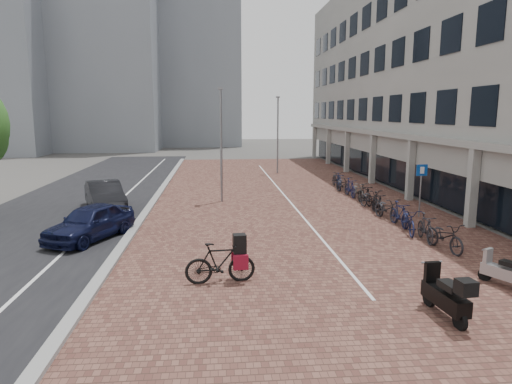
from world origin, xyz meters
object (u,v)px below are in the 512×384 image
Objects in this scene: scooter_front at (505,270)px; parking_sign at (421,182)px; hero_bike at (220,262)px; car_dark at (105,196)px; scooter_mid at (445,294)px; car_navy at (90,222)px.

parking_sign is at bearing 53.74° from scooter_front.
scooter_front is (7.74, -1.01, -0.12)m from hero_bike.
scooter_mid is (10.71, -12.95, -0.11)m from car_dark.
car_dark is at bearing 166.90° from parking_sign.
car_dark reaches higher than car_navy.
scooter_mid is (10.00, -7.58, -0.07)m from car_navy.
hero_bike is 5.82m from scooter_mid.
hero_bike reaches higher than scooter_front.
car_dark reaches higher than scooter_mid.
hero_bike reaches higher than scooter_mid.
car_navy is at bearing 128.31° from scooter_front.
hero_bike is (5.53, -10.27, -0.09)m from car_dark.
parking_sign reaches higher than car_dark.
car_navy is 2.27× the size of scooter_mid.
car_dark is (-0.71, 5.37, 0.04)m from car_navy.
car_dark is 2.47× the size of scooter_mid.
parking_sign is (14.71, -2.98, 0.93)m from car_dark.
car_navy is 1.62× the size of parking_sign.
parking_sign reaches higher than scooter_mid.
hero_bike is 1.15× the size of scooter_mid.
parking_sign is at bearing 34.49° from car_navy.
hero_bike is 1.38× the size of scooter_front.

